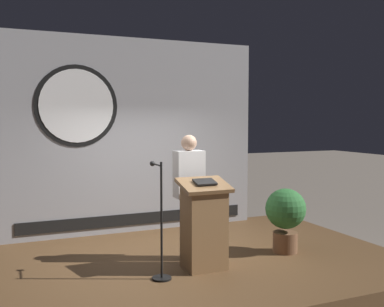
{
  "coord_description": "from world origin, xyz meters",
  "views": [
    {
      "loc": [
        -2.2,
        -5.76,
        2.27
      ],
      "look_at": [
        0.25,
        -0.07,
        1.79
      ],
      "focal_mm": 42.42,
      "sensor_mm": 36.0,
      "label": 1
    }
  ],
  "objects_px": {
    "potted_plant": "(286,214)",
    "podium": "(204,225)",
    "speaker_person": "(189,196)",
    "microphone_stand": "(160,238)"
  },
  "relations": [
    {
      "from": "podium",
      "to": "speaker_person",
      "type": "distance_m",
      "value": 0.57
    },
    {
      "from": "potted_plant",
      "to": "podium",
      "type": "bearing_deg",
      "value": -171.79
    },
    {
      "from": "potted_plant",
      "to": "microphone_stand",
      "type": "bearing_deg",
      "value": -171.47
    },
    {
      "from": "podium",
      "to": "microphone_stand",
      "type": "xyz_separation_m",
      "value": [
        -0.64,
        -0.1,
        -0.08
      ]
    },
    {
      "from": "podium",
      "to": "microphone_stand",
      "type": "bearing_deg",
      "value": -170.76
    },
    {
      "from": "speaker_person",
      "to": "potted_plant",
      "type": "bearing_deg",
      "value": -10.97
    },
    {
      "from": "microphone_stand",
      "to": "potted_plant",
      "type": "height_order",
      "value": "microphone_stand"
    },
    {
      "from": "microphone_stand",
      "to": "potted_plant",
      "type": "xyz_separation_m",
      "value": [
        2.05,
        0.31,
        0.07
      ]
    },
    {
      "from": "speaker_person",
      "to": "microphone_stand",
      "type": "relative_size",
      "value": 1.2
    },
    {
      "from": "speaker_person",
      "to": "microphone_stand",
      "type": "xyz_separation_m",
      "value": [
        -0.63,
        -0.58,
        -0.39
      ]
    }
  ]
}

